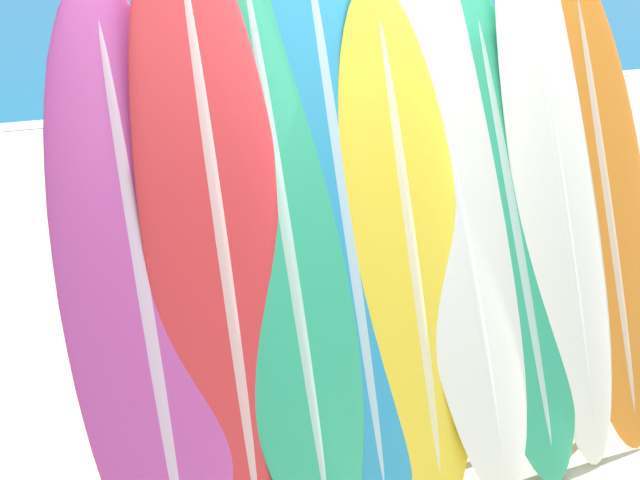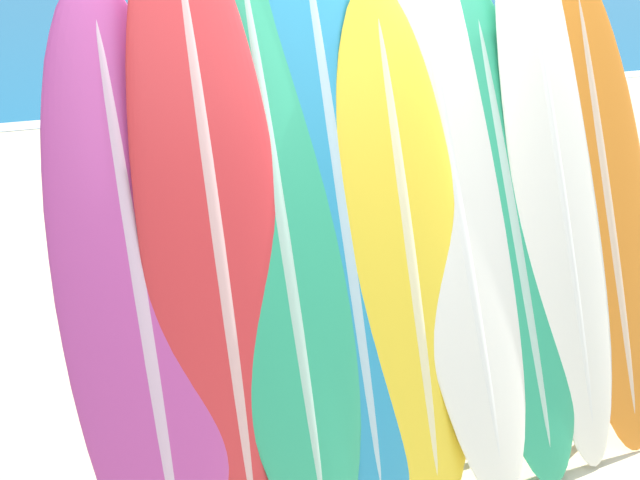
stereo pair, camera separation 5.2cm
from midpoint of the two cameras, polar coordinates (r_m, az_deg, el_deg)
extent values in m
cube|color=white|center=(12.59, -19.39, 6.85)|extent=(120.00, 0.60, 0.01)
cylinder|color=gray|center=(3.47, -12.97, -14.03)|extent=(0.04, 0.04, 0.88)
cylinder|color=gray|center=(4.66, 18.31, -5.82)|extent=(0.04, 0.04, 0.88)
cylinder|color=gray|center=(3.74, 5.39, -4.01)|extent=(2.55, 0.04, 0.04)
cylinder|color=gray|center=(4.07, 5.08, -13.64)|extent=(2.55, 0.04, 0.04)
ellipsoid|color=#B23D8E|center=(3.26, -11.79, -3.24)|extent=(0.59, 0.83, 2.19)
ellipsoid|color=#CAA1BE|center=(3.26, -11.79, -3.24)|extent=(0.11, 0.81, 2.10)
ellipsoid|color=red|center=(3.32, -6.94, -0.17)|extent=(0.57, 0.77, 2.45)
ellipsoid|color=#D19A9C|center=(3.32, -6.94, -0.17)|extent=(0.10, 0.75, 2.36)
ellipsoid|color=#289E70|center=(3.43, -2.78, 0.01)|extent=(0.57, 0.89, 2.39)
ellipsoid|color=#9AC3B3|center=(3.43, -2.78, 0.01)|extent=(0.10, 0.87, 2.30)
ellipsoid|color=teal|center=(3.56, 1.04, 1.90)|extent=(0.56, 0.87, 2.53)
ellipsoid|color=#98BACC|center=(3.56, 1.04, 1.90)|extent=(0.10, 0.85, 2.44)
ellipsoid|color=yellow|center=(3.69, 5.25, -0.63)|extent=(0.57, 0.72, 2.16)
ellipsoid|color=beige|center=(3.69, 5.25, -0.63)|extent=(0.10, 0.70, 2.08)
ellipsoid|color=silver|center=(3.86, 8.11, 3.03)|extent=(0.55, 1.05, 2.54)
ellipsoid|color=silver|center=(3.86, 8.11, 3.03)|extent=(0.10, 1.02, 2.44)
ellipsoid|color=#289E70|center=(4.03, 11.88, 0.46)|extent=(0.54, 0.86, 2.13)
ellipsoid|color=#9AC3B3|center=(4.03, 11.88, 0.46)|extent=(0.10, 0.84, 2.05)
ellipsoid|color=silver|center=(4.18, 14.44, 3.88)|extent=(0.48, 0.93, 2.54)
ellipsoid|color=silver|center=(4.18, 14.44, 3.88)|extent=(0.09, 0.91, 2.45)
ellipsoid|color=orange|center=(4.38, 17.39, 2.10)|extent=(0.56, 0.79, 2.23)
ellipsoid|color=beige|center=(4.38, 17.39, 2.10)|extent=(0.10, 0.77, 2.14)
cylinder|color=#A87A5B|center=(10.30, -7.77, 7.66)|extent=(0.11, 0.11, 0.82)
cylinder|color=#A87A5B|center=(10.19, -8.54, 7.51)|extent=(0.11, 0.11, 0.82)
cube|color=#478466|center=(10.20, -8.22, 9.16)|extent=(0.26, 0.21, 0.24)
cube|color=gold|center=(10.14, -8.34, 11.62)|extent=(0.29, 0.23, 0.64)
sphere|color=#A87A5B|center=(10.10, -8.46, 14.27)|extent=(0.23, 0.23, 0.23)
camera|label=1|loc=(0.03, -90.34, -0.11)|focal=50.00mm
camera|label=2|loc=(0.03, 89.66, 0.11)|focal=50.00mm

